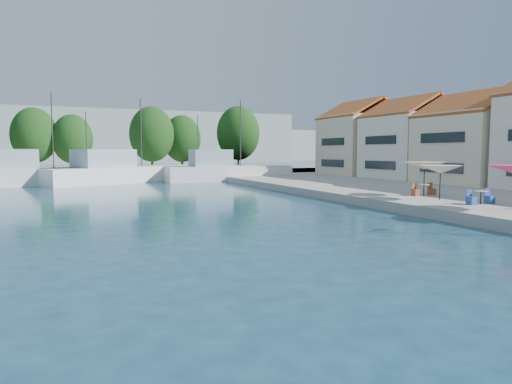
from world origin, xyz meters
name	(u,v)px	position (x,y,z in m)	size (l,w,h in m)	color
quay_right	(487,189)	(22.00, 30.00, 0.30)	(32.00, 92.00, 0.60)	gray
quay_far	(93,176)	(-8.00, 67.00, 0.30)	(90.00, 16.00, 0.60)	gray
hill_east	(201,146)	(40.00, 180.00, 6.00)	(140.00, 40.00, 12.00)	#93A094
building_04	(477,136)	(24.00, 33.00, 5.02)	(9.00, 8.80, 9.20)	beige
building_05	(410,136)	(24.00, 42.00, 5.26)	(8.40, 8.80, 9.70)	silver
building_06	(361,137)	(24.00, 51.00, 5.50)	(9.00, 8.80, 10.20)	beige
trawler_02	(33,175)	(-14.71, 54.60, 1.07)	(17.05, 7.44, 10.20)	silver
trawler_03	(124,173)	(-5.32, 56.02, 1.07)	(20.15, 13.33, 10.20)	white
trawler_04	(226,172)	(6.53, 54.23, 1.07)	(15.53, 4.25, 10.20)	silver
tree_04	(34,135)	(-15.26, 71.36, 5.78)	(6.07, 6.07, 8.98)	#3F2B19
tree_05	(72,139)	(-10.40, 70.61, 5.30)	(5.50, 5.50, 8.14)	#3F2B19
tree_06	(152,134)	(0.15, 68.13, 6.03)	(6.35, 6.35, 9.41)	#3F2B19
tree_07	(182,139)	(5.25, 70.95, 5.53)	(5.77, 5.77, 8.54)	#3F2B19
tree_08	(238,133)	(14.29, 70.35, 6.49)	(6.89, 6.89, 10.20)	#3F2B19
umbrella_white	(441,169)	(9.51, 22.85, 2.47)	(2.59, 2.59, 2.12)	black
umbrella_cream	(425,166)	(10.53, 25.27, 2.61)	(2.86, 2.86, 2.26)	black
cafe_table_02	(481,199)	(9.80, 20.09, 0.89)	(1.82, 0.70, 0.76)	black
cafe_table_03	(424,191)	(10.65, 25.40, 0.89)	(1.82, 0.70, 0.76)	black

